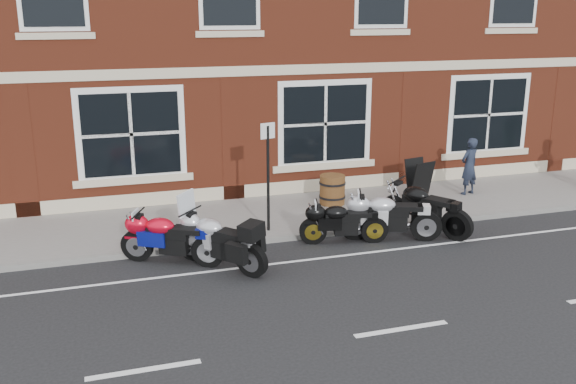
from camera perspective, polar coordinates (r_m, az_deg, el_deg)
name	(u,v)px	position (r m, az deg, el deg)	size (l,w,h in m)	color
ground	(333,261)	(13.00, 3.98, -6.13)	(80.00, 80.00, 0.00)	black
sidewalk	(288,214)	(15.64, 0.00, -2.00)	(30.00, 3.00, 0.12)	slate
kerb	(309,235)	(14.22, 1.91, -3.87)	(30.00, 0.16, 0.12)	slate
moto_touring_silver	(218,238)	(12.55, -6.23, -4.11)	(1.49, 1.83, 1.46)	black
moto_sport_red	(170,237)	(12.87, -10.43, -3.95)	(1.93, 1.18, 0.97)	black
moto_sport_black	(342,221)	(13.82, 4.81, -2.59)	(1.90, 0.57, 0.86)	black
moto_sport_silver	(389,215)	(14.11, 8.94, -2.02)	(2.13, 0.90, 1.00)	black
moto_naked_black	(424,206)	(14.76, 11.98, -1.26)	(1.33, 2.07, 1.05)	black
pedestrian_left	(469,166)	(17.62, 15.81, 2.22)	(0.56, 0.36, 1.52)	#1B2130
a_board_sign	(419,179)	(16.98, 11.56, 1.13)	(0.62, 0.41, 1.03)	black
barrel_planter	(332,190)	(16.22, 3.96, 0.21)	(0.67, 0.67, 0.74)	#4C3414
parking_sign	(268,169)	(13.96, -1.79, 2.02)	(0.34, 0.10, 2.42)	black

